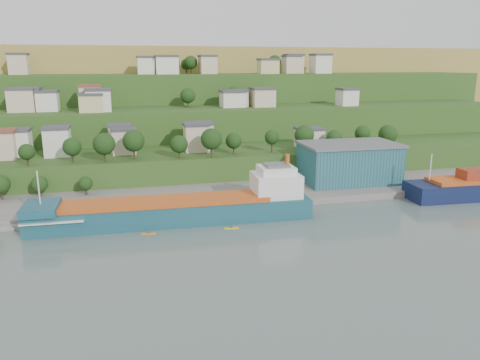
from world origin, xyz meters
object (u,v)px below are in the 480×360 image
object	(u,v)px
warehouse	(349,162)
caravan	(42,211)
kayak_orange	(149,233)
cargo_ship_near	(183,210)

from	to	relation	value
warehouse	caravan	size ratio (longest dim) A/B	5.41
warehouse	kayak_orange	size ratio (longest dim) A/B	8.80
caravan	cargo_ship_near	bearing A→B (deg)	-1.06
cargo_ship_near	warehouse	bearing A→B (deg)	21.99
caravan	kayak_orange	distance (m)	31.09
warehouse	kayak_orange	xyz separation A→B (m)	(-66.45, -28.29, -8.17)
caravan	kayak_orange	size ratio (longest dim) A/B	1.63
warehouse	kayak_orange	world-z (taller)	warehouse
cargo_ship_near	warehouse	size ratio (longest dim) A/B	2.28
cargo_ship_near	caravan	size ratio (longest dim) A/B	12.32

